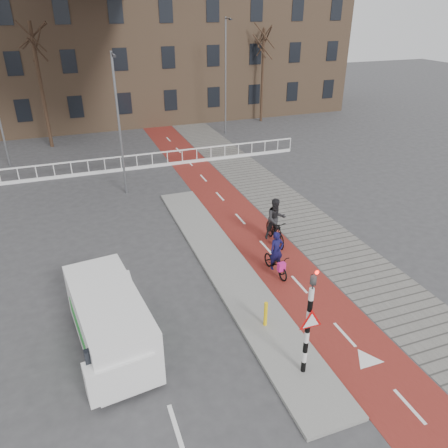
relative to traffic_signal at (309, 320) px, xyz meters
name	(u,v)px	position (x,y,z in m)	size (l,w,h in m)	color
ground	(289,326)	(0.60, 2.02, -1.99)	(120.00, 120.00, 0.00)	#38383A
bike_lane	(226,203)	(2.10, 12.02, -1.98)	(2.50, 60.00, 0.01)	maroon
sidewalk	(274,196)	(4.90, 12.02, -1.98)	(3.00, 60.00, 0.01)	slate
curb_island	(227,267)	(-0.10, 6.02, -1.93)	(1.80, 16.00, 0.12)	gray
traffic_signal	(309,320)	(0.00, 0.00, 0.00)	(0.80, 0.80, 3.68)	black
bollard	(266,314)	(-0.18, 2.23, -1.42)	(0.12, 0.12, 0.89)	yellow
cyclist_near	(276,260)	(1.58, 5.04, -1.38)	(0.72, 1.76, 1.81)	black
cyclist_far	(275,225)	(2.64, 7.28, -1.10)	(0.95, 2.02, 2.12)	black
van	(110,321)	(-4.99, 3.01, -0.96)	(2.34, 4.71, 1.95)	white
railing	(89,170)	(-4.40, 19.02, -1.68)	(28.00, 0.10, 0.99)	silver
townhouse_row	(86,26)	(-2.40, 34.02, 5.82)	(46.00, 10.00, 15.90)	#7F6047
tree_mid	(41,88)	(-6.50, 26.16, 2.27)	(0.25, 0.25, 8.53)	black
tree_right	(262,77)	(11.38, 27.98, 1.85)	(0.22, 0.22, 7.68)	black
streetlight_near	(119,127)	(-2.68, 15.32, 1.76)	(0.12, 0.12, 7.50)	slate
streetlight_right	(226,78)	(6.94, 25.22, 2.34)	(0.12, 0.12, 8.66)	slate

